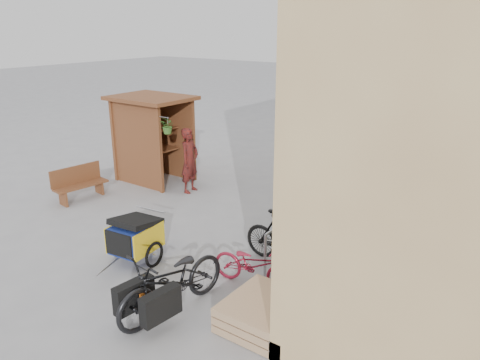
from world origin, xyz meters
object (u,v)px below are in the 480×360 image
Objects in this scene: shopping_carts at (421,162)px; bike_1 at (285,239)px; bike_0 at (254,265)px; bike_4 at (346,203)px; bike_3 at (322,215)px; person_kiosk at (190,160)px; cargo_bike at (172,282)px; bike_2 at (314,218)px; pallet_stack at (263,312)px; bike_7 at (364,181)px; bike_5 at (355,196)px; kiosk at (150,127)px; child_trailer at (135,236)px; bike_6 at (365,190)px; bench at (79,183)px.

bike_1 is (-0.66, -6.28, -0.10)m from shopping_carts.
bike_0 is at bearing 176.70° from bike_1.
bike_3 is at bearing 173.19° from bike_4.
person_kiosk is at bearing -137.88° from shopping_carts.
cargo_bike is at bearing 150.01° from bike_0.
shopping_carts reaches higher than bike_2.
pallet_stack is 4.28m from bike_4.
bike_0 is 5.04m from bike_7.
bike_5 is 1.19m from bike_7.
bike_7 is (-0.02, 2.78, 0.04)m from bike_2.
bike_2 is (5.52, -0.77, -1.10)m from kiosk.
child_trailer is at bearing 159.97° from bike_3.
bike_6 is at bearing -76.06° from person_kiosk.
person_kiosk is at bearing -3.92° from kiosk.
bike_5 is at bearing 54.15° from child_trailer.
bike_4 is (0.16, 0.89, 0.03)m from bike_3.
child_trailer is 1.06× the size of bike_3.
bike_2 is (5.91, 1.40, 0.02)m from bench.
kiosk is at bearing -146.26° from shopping_carts.
bike_7 is (-0.78, -2.19, -0.12)m from shopping_carts.
bike_2 is 0.95× the size of bike_4.
bike_1 is 1.14× the size of bike_3.
bike_5 reaches higher than bike_3.
shopping_carts is at bearing 33.74° from kiosk.
bike_1 is 1.03× the size of bike_5.
bike_1 is at bearing -96.03° from shopping_carts.
kiosk is 6.74m from cargo_bike.
pallet_stack is at bearing -11.71° from child_trailer.
cargo_bike is at bearing -98.58° from shopping_carts.
bike_6 reaches higher than bench.
bike_2 is at bearing 87.66° from cargo_bike.
cargo_bike is (5.37, -2.25, 0.10)m from bench.
person_kiosk is 0.95× the size of bike_4.
kiosk reaches higher than pallet_stack.
bike_3 is 0.91× the size of bike_6.
person_kiosk is 4.07m from bike_2.
bike_5 reaches higher than bike_0.
pallet_stack is at bearing -169.39° from bike_4.
shopping_carts reaches higher than bike_3.
person_kiosk is at bearing 134.65° from cargo_bike.
bike_5 is (5.74, 0.84, -1.05)m from kiosk.
bike_0 is at bearing 171.39° from bike_6.
bike_7 is (5.89, 4.18, 0.06)m from bench.
bike_7 reaches higher than bike_6.
bike_1 reaches higher than bike_6.
bike_0 is 0.95m from bike_1.
shopping_carts is at bearing -55.60° from person_kiosk.
child_trailer is 1.93m from cargo_bike.
bike_6 is at bearing -1.01° from bike_1.
person_kiosk reaches higher than bike_7.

